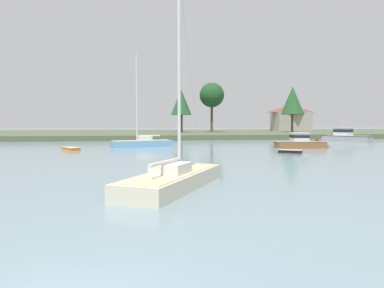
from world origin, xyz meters
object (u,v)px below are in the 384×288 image
sailboat_skyblue (142,145)px  cruiser_grey (341,138)px  dinghy_black (290,152)px  sailboat_cream (174,183)px  cruiser_wood (305,145)px  dinghy_orange (71,149)px

sailboat_skyblue → cruiser_grey: bearing=13.2°
dinghy_black → sailboat_skyblue: sailboat_skyblue is taller
sailboat_cream → cruiser_wood: bearing=51.5°
sailboat_skyblue → sailboat_cream: (1.58, -34.30, -0.04)m
cruiser_grey → dinghy_black: (-21.50, -23.14, -0.49)m
cruiser_grey → sailboat_cream: bearing=-131.1°
cruiser_grey → dinghy_black: 31.59m
sailboat_skyblue → dinghy_orange: bearing=-150.7°
dinghy_black → sailboat_skyblue: (-18.06, 13.84, 0.17)m
cruiser_wood → dinghy_black: bearing=-127.4°
cruiser_grey → sailboat_skyblue: (-39.56, -9.30, -0.32)m
dinghy_black → sailboat_cream: (-16.47, -20.46, 0.13)m
dinghy_black → sailboat_skyblue: size_ratio=0.20×
dinghy_orange → cruiser_grey: bearing=16.6°
cruiser_grey → dinghy_black: bearing=-132.9°
dinghy_orange → dinghy_black: 28.92m
cruiser_grey → sailboat_skyblue: size_ratio=0.67×
cruiser_wood → sailboat_skyblue: sailboat_skyblue is taller
cruiser_grey → sailboat_cream: 57.82m
cruiser_wood → sailboat_cream: sailboat_cream is taller
dinghy_orange → cruiser_wood: cruiser_wood is taller
dinghy_orange → cruiser_wood: size_ratio=0.43×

